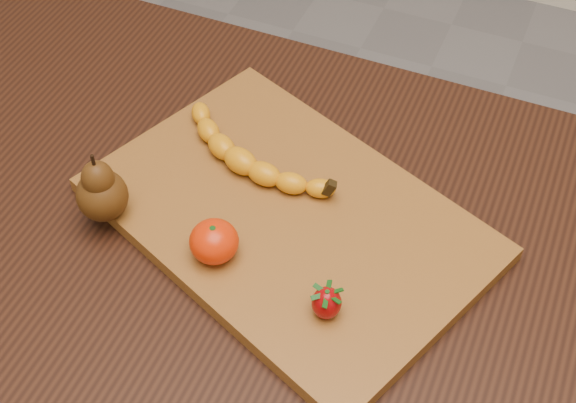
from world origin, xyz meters
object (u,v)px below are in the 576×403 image
at_px(cutting_board, 288,218).
at_px(mandarin, 214,241).
at_px(pear, 100,186).
at_px(table, 215,263).

distance_m(cutting_board, mandarin, 0.11).
xyz_separation_m(cutting_board, pear, (-0.20, -0.08, 0.06)).
bearing_deg(pear, mandarin, -2.30).
bearing_deg(cutting_board, table, -143.81).
height_order(table, cutting_board, cutting_board).
bearing_deg(table, cutting_board, 14.12).
relative_size(table, pear, 10.75).
xyz_separation_m(table, cutting_board, (0.09, 0.02, 0.11)).
relative_size(pear, mandarin, 1.69).
bearing_deg(mandarin, table, 123.26).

